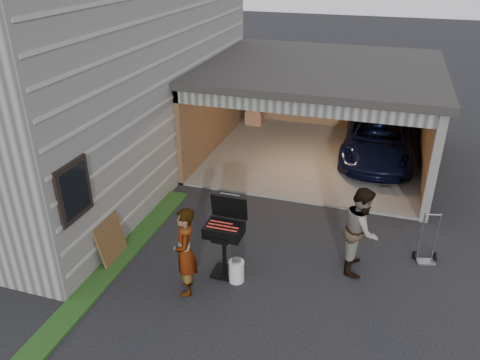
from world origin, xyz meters
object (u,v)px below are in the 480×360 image
object	(u,v)px
minivan	(378,141)
man	(361,230)
bbq_grill	(225,232)
propane_tank	(236,271)
woman	(185,252)
hand_truck	(426,252)
plywood_panel	(111,240)

from	to	relation	value
minivan	man	xyz separation A→B (m)	(-0.07, -5.68, 0.30)
bbq_grill	propane_tank	bearing A→B (deg)	-31.38
woman	hand_truck	world-z (taller)	woman
plywood_panel	bbq_grill	bearing A→B (deg)	6.66
woman	minivan	bearing A→B (deg)	133.82
man	plywood_panel	size ratio (longest dim) A/B	1.94
propane_tank	minivan	bearing A→B (deg)	71.48
man	bbq_grill	bearing A→B (deg)	109.39
man	bbq_grill	xyz separation A→B (m)	(-2.51, -0.98, 0.06)
hand_truck	bbq_grill	bearing A→B (deg)	-170.38
bbq_grill	woman	bearing A→B (deg)	-124.65
minivan	man	world-z (taller)	man
minivan	woman	xyz separation A→B (m)	(-3.10, -7.40, 0.28)
propane_tank	plywood_panel	bearing A→B (deg)	-177.87
minivan	woman	size ratio (longest dim) A/B	2.47
minivan	plywood_panel	distance (m)	8.56
propane_tank	hand_truck	world-z (taller)	hand_truck
bbq_grill	propane_tank	xyz separation A→B (m)	(0.30, -0.18, -0.74)
minivan	hand_truck	bearing A→B (deg)	-76.43
bbq_grill	propane_tank	size ratio (longest dim) A/B	3.56
propane_tank	hand_truck	size ratio (longest dim) A/B	0.41
man	propane_tank	distance (m)	2.59
minivan	propane_tank	size ratio (longest dim) A/B	9.64
propane_tank	plywood_panel	world-z (taller)	plywood_panel
propane_tank	man	bearing A→B (deg)	27.59
minivan	woman	bearing A→B (deg)	-113.48
minivan	bbq_grill	size ratio (longest dim) A/B	2.71
woman	bbq_grill	bearing A→B (deg)	121.90
hand_truck	plywood_panel	bearing A→B (deg)	-176.30
hand_truck	man	bearing A→B (deg)	-167.47
man	propane_tank	size ratio (longest dim) A/B	3.98
man	hand_truck	size ratio (longest dim) A/B	1.62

